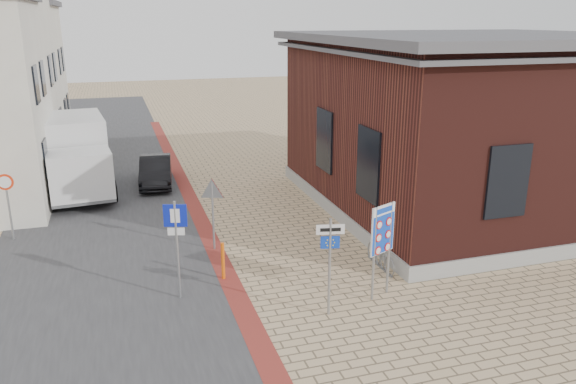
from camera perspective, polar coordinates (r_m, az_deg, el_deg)
ground at (r=14.96m, az=3.82°, el=-12.26°), size 120.00×120.00×0.00m
road_strip at (r=28.10m, az=-18.12°, el=1.22°), size 7.00×60.00×0.02m
curb_strip at (r=23.46m, az=-9.59°, el=-1.23°), size 0.60×40.00×0.02m
brick_building at (r=23.88m, az=18.40°, el=7.04°), size 13.00×13.00×6.80m
bike_rack at (r=17.62m, az=9.37°, el=-6.74°), size 0.08×1.80×0.60m
sedan at (r=26.47m, az=-13.29°, el=2.11°), size 1.77×4.08×1.31m
box_truck at (r=26.06m, az=-20.70°, el=3.54°), size 3.12×6.43×3.25m
border_sign at (r=15.23m, az=9.59°, el=-3.98°), size 0.84×0.42×2.66m
essen_sign at (r=14.18m, az=4.28°, el=-6.03°), size 0.70×0.19×2.64m
parking_sign at (r=15.17m, az=-11.29°, el=-4.05°), size 0.60×0.21×2.80m
yield_sign at (r=18.28m, az=-7.70°, el=-0.53°), size 0.82×0.35×2.40m
speed_sign at (r=21.25m, az=-26.62°, el=-0.38°), size 0.56×0.09×2.37m
bollard at (r=16.60m, az=-6.62°, el=-7.00°), size 0.13×0.13×1.15m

